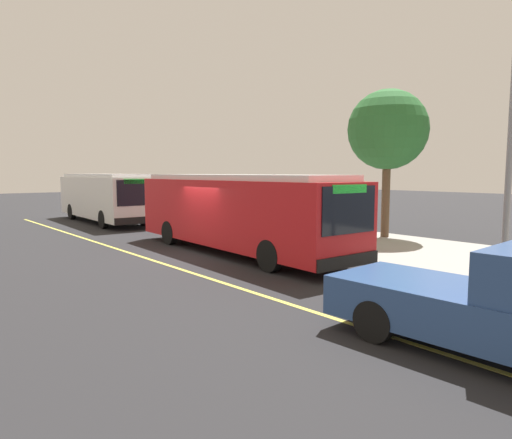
% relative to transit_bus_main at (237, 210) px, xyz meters
% --- Properties ---
extents(ground_plane, '(120.00, 120.00, 0.00)m').
position_rel_transit_bus_main_xyz_m(ground_plane, '(-0.57, -1.01, -1.62)').
color(ground_plane, '#232326').
extents(sidewalk_curb, '(44.00, 6.40, 0.15)m').
position_rel_transit_bus_main_xyz_m(sidewalk_curb, '(-0.57, 4.99, -1.54)').
color(sidewalk_curb, gray).
rests_on(sidewalk_curb, ground_plane).
extents(lane_stripe_center, '(36.00, 0.14, 0.01)m').
position_rel_transit_bus_main_xyz_m(lane_stripe_center, '(-0.57, -3.21, -1.61)').
color(lane_stripe_center, '#E0D64C').
rests_on(lane_stripe_center, ground_plane).
extents(transit_bus_main, '(11.14, 3.03, 2.95)m').
position_rel_transit_bus_main_xyz_m(transit_bus_main, '(0.00, 0.00, 0.00)').
color(transit_bus_main, red).
rests_on(transit_bus_main, ground_plane).
extents(transit_bus_second, '(10.27, 3.02, 2.95)m').
position_rel_transit_bus_main_xyz_m(transit_bus_second, '(-13.60, 0.22, -0.00)').
color(transit_bus_second, white).
rests_on(transit_bus_second, ground_plane).
extents(pickup_truck, '(5.49, 2.26, 1.85)m').
position_rel_transit_bus_main_xyz_m(pickup_truck, '(10.62, -2.67, -0.76)').
color(pickup_truck, '#2D4C84').
rests_on(pickup_truck, ground_plane).
extents(bus_shelter, '(2.90, 1.60, 2.48)m').
position_rel_transit_bus_main_xyz_m(bus_shelter, '(-2.77, 4.54, 0.30)').
color(bus_shelter, '#333338').
rests_on(bus_shelter, sidewalk_curb).
extents(waiting_bench, '(1.60, 0.48, 0.95)m').
position_rel_transit_bus_main_xyz_m(waiting_bench, '(-2.83, 4.52, -0.98)').
color(waiting_bench, brown).
rests_on(waiting_bench, sidewalk_curb).
extents(route_sign_post, '(0.44, 0.08, 2.80)m').
position_rel_transit_bus_main_xyz_m(route_sign_post, '(-0.63, 2.44, 0.34)').
color(route_sign_post, '#333338').
rests_on(route_sign_post, sidewalk_curb).
extents(pedestrian_commuter, '(0.24, 0.40, 1.69)m').
position_rel_transit_bus_main_xyz_m(pedestrian_commuter, '(-0.11, 3.39, -0.50)').
color(pedestrian_commuter, '#282D47').
rests_on(pedestrian_commuter, sidewalk_curb).
extents(street_tree_near_shelter, '(3.51, 3.51, 6.52)m').
position_rel_transit_bus_main_xyz_m(street_tree_near_shelter, '(1.70, 7.07, 3.26)').
color(street_tree_near_shelter, brown).
rests_on(street_tree_near_shelter, sidewalk_curb).
extents(utility_pole, '(0.16, 0.16, 6.40)m').
position_rel_transit_bus_main_xyz_m(utility_pole, '(8.64, 2.26, 1.73)').
color(utility_pole, gray).
rests_on(utility_pole, sidewalk_curb).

